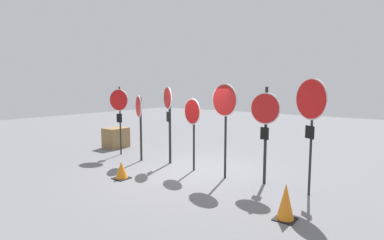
{
  "coord_description": "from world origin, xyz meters",
  "views": [
    {
      "loc": [
        5.35,
        -7.17,
        2.56
      ],
      "look_at": [
        -0.16,
        0.0,
        1.54
      ],
      "focal_mm": 28.0,
      "sensor_mm": 36.0,
      "label": 1
    }
  ],
  "objects": [
    {
      "name": "stop_sign_0",
      "position": [
        -3.55,
        -0.04,
        1.87
      ],
      "size": [
        0.79,
        0.26,
        2.55
      ],
      "rotation": [
        0.0,
        0.0,
        0.29
      ],
      "color": "black",
      "rests_on": "ground"
    },
    {
      "name": "storage_crate",
      "position": [
        -4.78,
        0.74,
        0.41
      ],
      "size": [
        0.75,
        0.91,
        0.83
      ],
      "color": "olive",
      "rests_on": "ground"
    },
    {
      "name": "traffic_cone_1",
      "position": [
        3.41,
        -1.69,
        0.35
      ],
      "size": [
        0.39,
        0.39,
        0.72
      ],
      "color": "black",
      "rests_on": "ground"
    },
    {
      "name": "stop_sign_4",
      "position": [
        1.09,
        -0.17,
        1.98
      ],
      "size": [
        0.88,
        0.21,
        2.64
      ],
      "rotation": [
        0.0,
        0.0,
        -0.2
      ],
      "color": "black",
      "rests_on": "ground"
    },
    {
      "name": "stop_sign_2",
      "position": [
        -1.23,
        0.13,
        1.78
      ],
      "size": [
        0.65,
        0.38,
        2.56
      ],
      "rotation": [
        0.0,
        0.0,
        -0.51
      ],
      "color": "black",
      "rests_on": "ground"
    },
    {
      "name": "stop_sign_3",
      "position": [
        -0.08,
        -0.08,
        1.64
      ],
      "size": [
        0.75,
        0.26,
        2.2
      ],
      "rotation": [
        0.0,
        0.0,
        -0.3
      ],
      "color": "black",
      "rests_on": "ground"
    },
    {
      "name": "ground_plane",
      "position": [
        0.0,
        0.0,
        0.0
      ],
      "size": [
        40.0,
        40.0,
        0.0
      ],
      "primitive_type": "plane",
      "color": "slate"
    },
    {
      "name": "stop_sign_5",
      "position": [
        2.18,
        0.05,
        1.74
      ],
      "size": [
        0.82,
        0.14,
        2.55
      ],
      "rotation": [
        0.0,
        0.0,
        -0.01
      ],
      "color": "black",
      "rests_on": "ground"
    },
    {
      "name": "stop_sign_6",
      "position": [
        3.35,
        -0.1,
        2.09
      ],
      "size": [
        0.84,
        0.5,
        2.75
      ],
      "rotation": [
        0.0,
        0.0,
        -0.52
      ],
      "color": "black",
      "rests_on": "ground"
    },
    {
      "name": "traffic_cone_0",
      "position": [
        -1.16,
        -1.93,
        0.23
      ],
      "size": [
        0.42,
        0.42,
        0.48
      ],
      "color": "black",
      "rests_on": "ground"
    },
    {
      "name": "stop_sign_1",
      "position": [
        -2.26,
        -0.22,
        1.62
      ],
      "size": [
        0.65,
        0.39,
        2.25
      ],
      "rotation": [
        0.0,
        0.0,
        -0.52
      ],
      "color": "black",
      "rests_on": "ground"
    }
  ]
}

